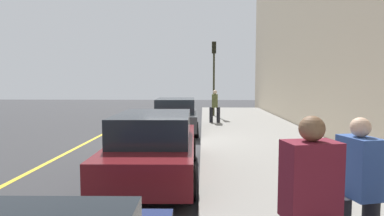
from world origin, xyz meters
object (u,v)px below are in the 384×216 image
object	(u,v)px
pedestrian_burgundy_coat	(309,206)
parked_car_maroon	(155,145)
parked_car_charcoal	(176,116)
traffic_light_pole	(214,66)
pedestrian_olive_coat	(215,105)
pedestrian_blue_coat	(358,187)

from	to	relation	value
pedestrian_burgundy_coat	parked_car_maroon	bearing A→B (deg)	25.43
parked_car_charcoal	traffic_light_pole	bearing A→B (deg)	-17.55
pedestrian_olive_coat	traffic_light_pole	bearing A→B (deg)	-0.96
parked_car_charcoal	traffic_light_pole	size ratio (longest dim) A/B	0.96
parked_car_maroon	pedestrian_burgundy_coat	bearing A→B (deg)	-154.57
pedestrian_olive_coat	traffic_light_pole	xyz separation A→B (m)	(3.41, -0.06, 2.16)
pedestrian_olive_coat	pedestrian_burgundy_coat	bearing A→B (deg)	-178.46
parked_car_charcoal	pedestrian_olive_coat	bearing A→B (deg)	-36.32
pedestrian_olive_coat	pedestrian_blue_coat	bearing A→B (deg)	-174.93
parked_car_maroon	parked_car_charcoal	xyz separation A→B (m)	(6.57, 0.08, -0.00)
parked_car_maroon	parked_car_charcoal	bearing A→B (deg)	0.66
parked_car_maroon	traffic_light_pole	xyz separation A→B (m)	(12.42, -1.77, 2.45)
pedestrian_blue_coat	parked_car_maroon	bearing A→B (deg)	37.75
pedestrian_blue_coat	pedestrian_olive_coat	bearing A→B (deg)	5.07
pedestrian_burgundy_coat	pedestrian_blue_coat	size ratio (longest dim) A/B	1.05
parked_car_maroon	parked_car_charcoal	distance (m)	6.57
pedestrian_burgundy_coat	pedestrian_olive_coat	world-z (taller)	pedestrian_burgundy_coat
pedestrian_burgundy_coat	pedestrian_olive_coat	bearing A→B (deg)	1.54
parked_car_charcoal	parked_car_maroon	bearing A→B (deg)	-179.34
parked_car_maroon	traffic_light_pole	distance (m)	12.78
parked_car_maroon	pedestrian_olive_coat	distance (m)	9.17
parked_car_charcoal	pedestrian_burgundy_coat	xyz separation A→B (m)	(-10.94, -2.15, 0.33)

